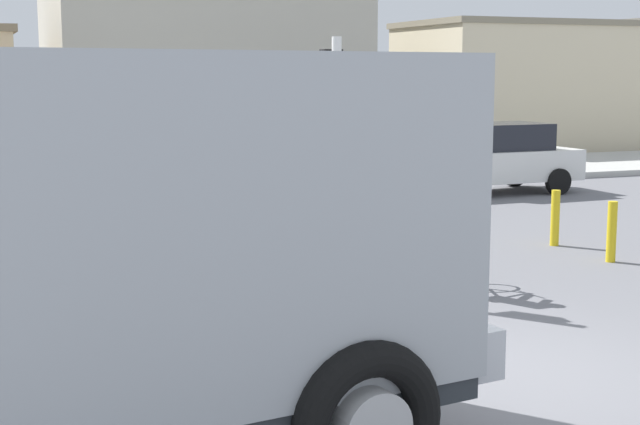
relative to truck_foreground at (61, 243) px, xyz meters
The scene contains 11 objects.
ground_plane 4.43m from the truck_foreground, 14.22° to the left, with size 120.00×120.00×0.00m, color slate.
sidewalk_far 17.02m from the truck_foreground, 76.42° to the left, with size 80.00×5.00×0.16m, color #ADADA8.
truck_foreground is the anchor object (origin of this frame).
cyclist 6.56m from the truck_foreground, 39.92° to the left, with size 1.71×0.55×1.72m.
traffic_light_pole 5.97m from the truck_foreground, 50.43° to the left, with size 0.24×0.43×3.20m.
car_red_near 16.43m from the truck_foreground, 48.56° to the left, with size 4.06×2.00×1.60m.
car_white_mid 11.39m from the truck_foreground, 89.24° to the left, with size 4.28×2.54×1.60m.
bollard_near 9.67m from the truck_foreground, 30.22° to the left, with size 0.14×0.14×0.90m, color gold.
bollard_far 10.44m from the truck_foreground, 36.92° to the left, with size 0.14×0.14×0.90m, color gold.
building_mid_block 25.02m from the truck_foreground, 73.93° to the left, with size 9.57×7.50×6.58m.
building_corner_right 28.69m from the truck_foreground, 50.69° to the left, with size 8.25×5.39×4.47m.
Camera 1 is at (-4.59, -7.27, 2.78)m, focal length 52.71 mm.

